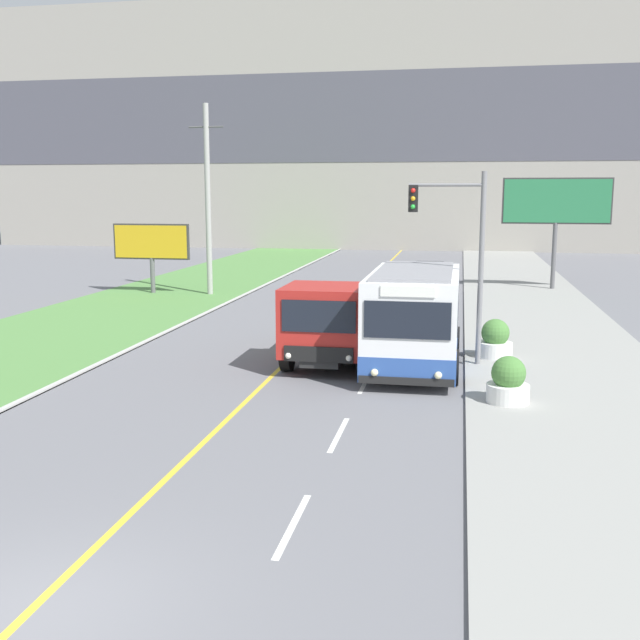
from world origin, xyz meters
The scene contains 12 objects.
ground_plane centered at (0.00, 0.00, 0.00)m, with size 300.00×300.00×0.00m, color slate.
lane_marking_centre centered at (0.35, 1.88, 0.00)m, with size 2.88×140.00×0.01m.
apartment_block_background centered at (0.00, 64.05, 11.23)m, with size 80.00×8.04×22.45m.
city_bus centered at (3.96, 14.29, 1.52)m, with size 2.71×6.07×3.00m.
dump_truck centered at (1.43, 14.41, 1.29)m, with size 2.57×6.57×2.55m.
car_distant centered at (3.61, 32.95, 0.69)m, with size 1.80×4.30×1.45m.
utility_pole_far centered at (-7.44, 28.93, 4.86)m, with size 1.80×0.28×9.61m.
traffic_light_mast centered at (5.23, 15.02, 3.73)m, with size 2.28×0.32×5.86m.
billboard_large centered at (10.21, 34.10, 4.58)m, with size 5.65×0.24×6.00m.
billboard_small centered at (-10.55, 28.86, 2.60)m, with size 4.10×0.24×3.62m.
planter_round_near centered at (6.53, 10.85, 0.59)m, with size 1.07×1.07×1.17m.
planter_round_second centered at (6.43, 16.08, 0.61)m, with size 1.10×1.10×1.23m.
Camera 1 is at (5.26, -7.79, 5.28)m, focal length 42.00 mm.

